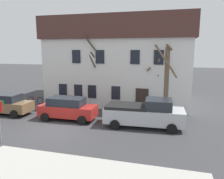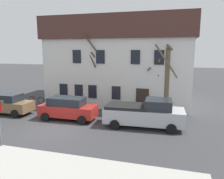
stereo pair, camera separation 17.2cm
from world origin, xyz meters
The scene contains 10 objects.
ground_plane centered at (0.00, 0.00, 0.00)m, with size 120.00×120.00×0.00m, color #38383A.
building_main centered at (2.30, 10.43, 4.33)m, with size 14.31×9.33×8.52m.
tree_bare_near centered at (-1.84, 7.31, 3.64)m, with size 3.44×2.91×6.70m.
tree_bare_mid centered at (0.45, 6.62, 3.32)m, with size 2.07×1.80×6.80m.
tree_bare_far centered at (6.88, 7.02, 3.25)m, with size 2.00×2.89×6.64m.
tree_bare_end centered at (7.05, 6.17, 3.21)m, with size 2.57×2.74×6.38m.
car_brown_wagon centered at (-6.10, 2.31, 0.91)m, with size 4.73×1.95×1.75m.
car_red_wagon centered at (-0.18, 2.28, 0.93)m, with size 4.47×1.97×1.79m.
pickup_truck_silver centered at (5.83, 2.31, 0.99)m, with size 5.67×2.51×2.04m.
bicycle_leaning centered at (-5.71, 6.16, 0.37)m, with size 1.75×0.16×1.03m.
Camera 1 is at (7.55, -12.87, 5.42)m, focal length 35.37 mm.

